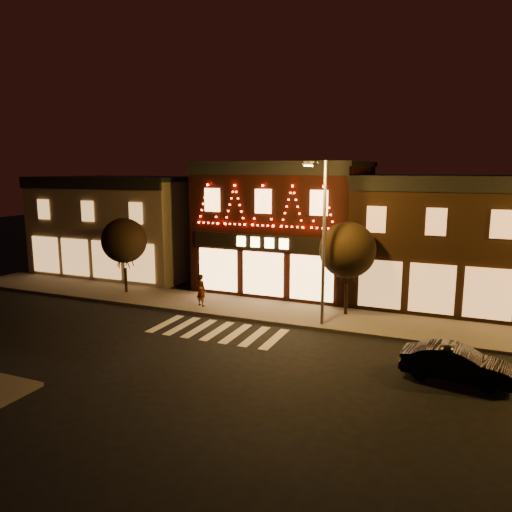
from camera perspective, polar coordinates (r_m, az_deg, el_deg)
The scene contains 10 objects.
ground at distance 21.15m, azimuth -9.61°, elevation -11.82°, with size 120.00×120.00×0.00m, color black.
sidewalk_far at distance 27.10m, azimuth 3.19°, elevation -6.58°, with size 44.00×4.00×0.15m, color #47423D.
building_left at distance 38.82m, azimuth -14.93°, elevation 3.56°, with size 12.20×8.28×7.30m.
building_pulp at distance 32.48m, azimuth 3.51°, elevation 3.56°, with size 10.20×8.34×8.30m.
building_right_a at distance 30.75m, azimuth 20.46°, elevation 1.82°, with size 9.20×8.28×7.50m.
streetlamp_mid at distance 23.84m, azimuth 7.66°, elevation 2.93°, with size 0.73×1.86×8.11m.
tree_left at distance 31.68m, azimuth -15.10°, elevation 1.74°, with size 2.81×2.81×4.70m.
tree_right at distance 26.20m, azimuth 10.61°, elevation 0.69°, with size 2.98×2.98×4.99m.
dark_sedan at distance 20.25m, azimuth 22.27°, elevation -11.48°, with size 1.39×3.98×1.31m, color black.
pedestrian at distance 28.00m, azimuth -6.41°, elevation -3.97°, with size 0.67×0.44×1.84m, color gray.
Camera 1 is at (10.71, -16.46, 7.83)m, focal length 34.37 mm.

